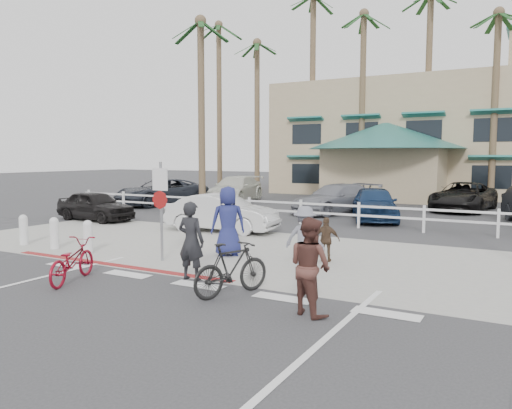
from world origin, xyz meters
The scene contains 33 objects.
ground centered at (0.00, 0.00, 0.00)m, with size 140.00×140.00×0.00m, color #333335.
bike_path centered at (0.00, -2.00, 0.00)m, with size 12.00×16.00×0.01m, color #333335.
sidewalk_plaza centered at (0.00, 4.50, 0.01)m, with size 22.00×7.00×0.01m, color gray.
cross_street centered at (0.00, 8.50, 0.00)m, with size 40.00×5.00×0.01m, color #333335.
parking_lot centered at (0.00, 18.00, 0.00)m, with size 50.00×16.00×0.01m, color #333335.
curb_red centered at (-3.00, 1.20, 0.01)m, with size 7.00×0.25×0.02m, color maroon.
rail_fence centered at (0.50, 10.50, 0.50)m, with size 29.40×0.16×1.00m, color silver, non-canonical shape.
building centered at (2.00, 31.00, 5.65)m, with size 28.00×16.00×11.30m, color tan, non-canonical shape.
sign_post centered at (-2.30, 2.20, 1.45)m, with size 0.50×0.10×2.90m, color gray, non-canonical shape.
bollard_0 centered at (-4.80, 2.00, 0.47)m, with size 0.26×0.26×0.95m, color silver, non-canonical shape.
bollard_1 centered at (-6.20, 2.00, 0.47)m, with size 0.26×0.26×0.95m, color silver, non-canonical shape.
bollard_2 centered at (-7.60, 2.00, 0.47)m, with size 0.26×0.26×0.95m, color silver, non-canonical shape.
palm_0 centered at (-16.00, 26.00, 7.50)m, with size 4.00×4.00×15.00m, color #163919, non-canonical shape.
palm_1 centered at (-12.00, 25.00, 6.50)m, with size 4.00×4.00×13.00m, color #163919, non-canonical shape.
palm_2 centered at (-8.00, 26.00, 8.00)m, with size 4.00×4.00×16.00m, color #163919, non-canonical shape.
palm_3 centered at (-4.00, 25.00, 7.00)m, with size 4.00×4.00×14.00m, color #163919, non-canonical shape.
palm_4 centered at (0.00, 26.00, 7.50)m, with size 4.00×4.00×15.00m, color #163919, non-canonical shape.
palm_5 centered at (4.00, 25.00, 6.50)m, with size 4.00×4.00×13.00m, color #163919, non-canonical shape.
palm_10 centered at (-10.00, 15.00, 6.00)m, with size 4.00×4.00×12.00m, color #163919, non-canonical shape.
bike_red centered at (-2.59, -0.47, 0.47)m, with size 0.62×1.79×0.94m, color maroon.
rider_red centered at (-0.42, 0.93, 0.88)m, with size 0.64×0.42×1.76m, color black.
bike_black centered at (1.01, 0.32, 0.54)m, with size 0.51×1.79×1.07m, color black.
rider_black centered at (2.82, -0.03, 0.85)m, with size 0.83×0.65×1.71m, color #522E27.
pedestrian_a centered at (1.36, 3.11, 0.77)m, with size 1.00×0.58×1.55m, color slate.
pedestrian_child centered at (1.51, 4.18, 0.59)m, with size 0.69×0.29×1.17m, color #4D3827.
pedestrian_b centered at (-1.15, 3.62, 0.97)m, with size 0.94×0.61×1.93m, color navy.
car_white_sedan centered at (-3.73, 7.30, 0.68)m, with size 1.45×4.15×1.37m, color #BDBDBD.
car_red_compact centered at (-10.17, 7.32, 0.64)m, with size 1.51×3.75×1.28m, color black.
lot_car_0 centered at (-12.01, 13.90, 0.74)m, with size 2.47×5.36×1.49m, color #21252D.
lot_car_1 centered at (-2.06, 14.77, 0.71)m, with size 1.99×4.88×1.42m, color gray.
lot_car_2 centered at (0.29, 13.05, 0.73)m, with size 1.73×4.30×1.47m, color navy.
lot_car_4 centered at (-9.56, 17.82, 0.76)m, with size 2.14×5.27×1.53m, color beige.
lot_car_5 centered at (3.15, 18.95, 0.72)m, with size 2.39×5.19×1.44m, color black.
Camera 1 is at (6.10, -7.88, 2.75)m, focal length 35.00 mm.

